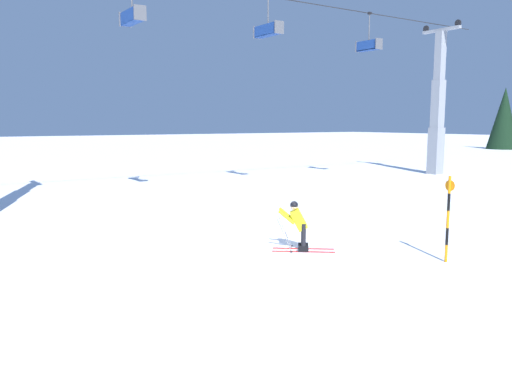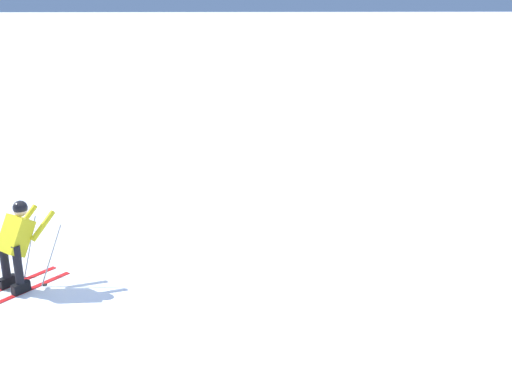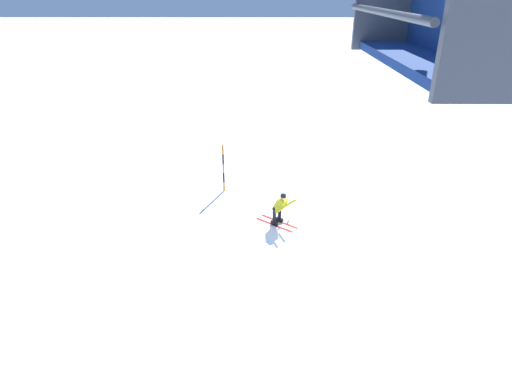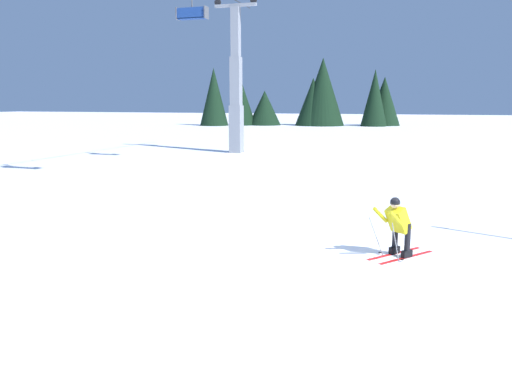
% 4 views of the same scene
% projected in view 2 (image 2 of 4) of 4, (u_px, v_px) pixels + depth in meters
% --- Properties ---
extents(ground_plane, '(260.00, 260.00, 0.00)m').
position_uv_depth(ground_plane, '(84.00, 283.00, 9.71)').
color(ground_plane, white).
extents(skier_carving_main, '(1.65, 1.43, 1.51)m').
position_uv_depth(skier_carving_main, '(17.00, 240.00, 9.33)').
color(skier_carving_main, red).
rests_on(skier_carving_main, ground_plane).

